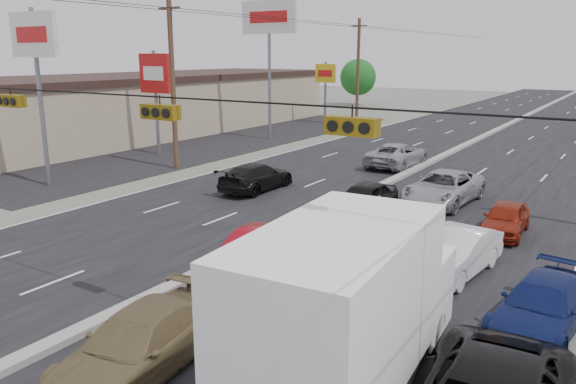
# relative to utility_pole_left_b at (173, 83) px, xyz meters

# --- Properties ---
(ground) EXTENTS (200.00, 200.00, 0.00)m
(ground) POSITION_rel_utility_pole_left_b_xyz_m (12.50, -15.00, -5.11)
(ground) COLOR #606356
(ground) RESTS_ON ground
(road_surface) EXTENTS (20.00, 160.00, 0.02)m
(road_surface) POSITION_rel_utility_pole_left_b_xyz_m (12.50, 15.00, -5.11)
(road_surface) COLOR black
(road_surface) RESTS_ON ground
(center_median) EXTENTS (0.50, 160.00, 0.20)m
(center_median) POSITION_rel_utility_pole_left_b_xyz_m (12.50, 15.00, -5.01)
(center_median) COLOR gray
(center_median) RESTS_ON ground
(strip_mall) EXTENTS (12.00, 42.00, 4.60)m
(strip_mall) POSITION_rel_utility_pole_left_b_xyz_m (-13.50, 10.00, -2.81)
(strip_mall) COLOR tan
(strip_mall) RESTS_ON ground
(parking_lot) EXTENTS (10.00, 42.00, 0.02)m
(parking_lot) POSITION_rel_utility_pole_left_b_xyz_m (-4.50, 10.00, -5.11)
(parking_lot) COLOR black
(parking_lot) RESTS_ON ground
(utility_pole_left_b) EXTENTS (1.60, 0.30, 10.00)m
(utility_pole_left_b) POSITION_rel_utility_pole_left_b_xyz_m (0.00, 0.00, 0.00)
(utility_pole_left_b) COLOR #422D1E
(utility_pole_left_b) RESTS_ON ground
(utility_pole_left_c) EXTENTS (1.60, 0.30, 10.00)m
(utility_pole_left_c) POSITION_rel_utility_pole_left_b_xyz_m (0.00, 25.00, 0.00)
(utility_pole_left_c) COLOR #422D1E
(utility_pole_left_c) RESTS_ON ground
(traffic_signals) EXTENTS (25.00, 0.30, 0.54)m
(traffic_signals) POSITION_rel_utility_pole_left_b_xyz_m (13.90, -15.00, 0.39)
(traffic_signals) COLOR black
(traffic_signals) RESTS_ON ground
(pole_sign_near) EXTENTS (3.50, 0.25, 9.00)m
(pole_sign_near) POSITION_rel_utility_pole_left_b_xyz_m (-2.50, -7.00, 1.91)
(pole_sign_near) COLOR slate
(pole_sign_near) RESTS_ON ground
(pole_sign_mid) EXTENTS (2.60, 0.25, 7.00)m
(pole_sign_mid) POSITION_rel_utility_pole_left_b_xyz_m (-4.50, 3.00, 0.01)
(pole_sign_mid) COLOR slate
(pole_sign_mid) RESTS_ON ground
(pole_sign_billboard) EXTENTS (5.00, 0.25, 11.00)m
(pole_sign_billboard) POSITION_rel_utility_pole_left_b_xyz_m (-2.00, 13.00, 3.76)
(pole_sign_billboard) COLOR slate
(pole_sign_billboard) RESTS_ON ground
(pole_sign_far) EXTENTS (2.20, 0.25, 6.00)m
(pole_sign_far) POSITION_rel_utility_pole_left_b_xyz_m (-3.50, 25.00, -0.70)
(pole_sign_far) COLOR slate
(pole_sign_far) RESTS_ON ground
(tree_left_far) EXTENTS (4.80, 4.80, 6.12)m
(tree_left_far) POSITION_rel_utility_pole_left_b_xyz_m (-9.50, 45.00, -1.39)
(tree_left_far) COLOR #382619
(tree_left_far) RESTS_ON ground
(box_truck) EXTENTS (3.04, 7.46, 3.71)m
(box_truck) POSITION_rel_utility_pole_left_b_xyz_m (19.21, -15.30, -3.21)
(box_truck) COLOR black
(box_truck) RESTS_ON ground
(tan_sedan) EXTENTS (2.50, 4.96, 1.38)m
(tan_sedan) POSITION_rel_utility_pole_left_b_xyz_m (15.08, -17.09, -4.42)
(tan_sedan) COLOR brown
(tan_sedan) RESTS_ON ground
(red_sedan) EXTENTS (1.49, 4.24, 1.40)m
(red_sedan) POSITION_rel_utility_pole_left_b_xyz_m (13.90, -11.11, -4.41)
(red_sedan) COLOR #A30A19
(red_sedan) RESTS_ON ground
(queue_car_a) EXTENTS (1.94, 4.23, 1.41)m
(queue_car_a) POSITION_rel_utility_pole_left_b_xyz_m (13.90, -3.19, -4.40)
(queue_car_a) COLOR black
(queue_car_a) RESTS_ON ground
(queue_car_b) EXTENTS (2.02, 4.48, 1.43)m
(queue_car_b) POSITION_rel_utility_pole_left_b_xyz_m (19.20, -7.80, -4.39)
(queue_car_b) COLOR white
(queue_car_b) RESTS_ON ground
(queue_car_c) EXTENTS (2.86, 5.52, 1.49)m
(queue_car_c) POSITION_rel_utility_pole_left_b_xyz_m (16.19, 0.54, -4.36)
(queue_car_c) COLOR #98999F
(queue_car_c) RESTS_ON ground
(queue_car_d) EXTENTS (2.34, 4.62, 1.29)m
(queue_car_d) POSITION_rel_utility_pole_left_b_xyz_m (22.10, -10.25, -4.46)
(queue_car_d) COLOR #101B51
(queue_car_d) RESTS_ON ground
(queue_car_e) EXTENTS (1.59, 3.68, 1.24)m
(queue_car_e) POSITION_rel_utility_pole_left_b_xyz_m (19.63, -2.71, -4.49)
(queue_car_e) COLOR maroon
(queue_car_e) RESTS_ON ground
(oncoming_near) EXTENTS (1.96, 4.78, 1.38)m
(oncoming_near) POSITION_rel_utility_pole_left_b_xyz_m (7.36, -1.96, -4.42)
(oncoming_near) COLOR black
(oncoming_near) RESTS_ON ground
(oncoming_far) EXTENTS (2.53, 5.33, 1.47)m
(oncoming_far) POSITION_rel_utility_pole_left_b_xyz_m (11.10, 7.65, -4.37)
(oncoming_far) COLOR #939699
(oncoming_far) RESTS_ON ground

